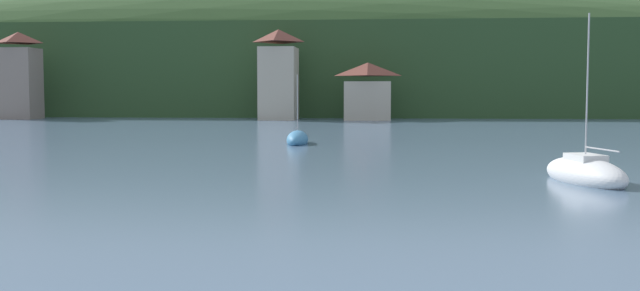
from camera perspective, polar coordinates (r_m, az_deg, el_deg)
name	(u,v)px	position (r m, az deg, el deg)	size (l,w,h in m)	color
wooded_hillside	(300,81)	(129.78, -1.52, 4.96)	(352.00, 54.24, 34.95)	#2D4C28
shore_building_west	(19,77)	(102.37, -21.96, 4.88)	(4.73, 4.27, 10.99)	gray
shore_building_westcentral	(279,76)	(92.84, -3.17, 5.32)	(4.65, 5.60, 11.12)	#BCB29E
shore_building_central	(368,92)	(91.52, 3.67, 4.08)	(5.88, 4.84, 7.01)	#BCB29E
sailboat_mid_1	(585,173)	(31.48, 19.56, -2.02)	(3.14, 5.70, 7.03)	white
sailboat_far_3	(297,140)	(50.90, -1.73, 0.45)	(1.56, 4.54, 5.05)	teal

